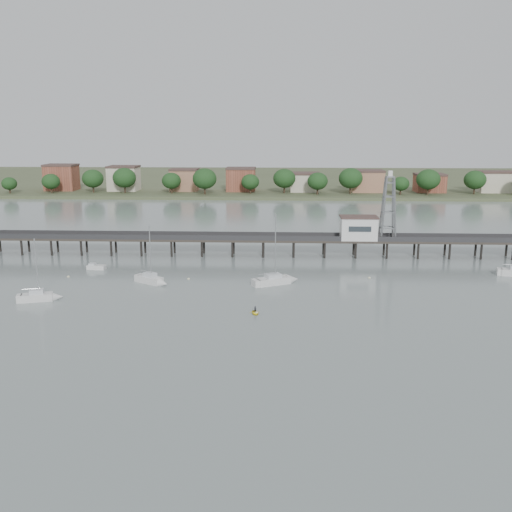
{
  "coord_description": "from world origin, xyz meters",
  "views": [
    {
      "loc": [
        7.21,
        -67.72,
        29.04
      ],
      "look_at": [
        2.58,
        42.0,
        4.0
      ],
      "focal_mm": 40.0,
      "sensor_mm": 36.0,
      "label": 1
    }
  ],
  "objects_px": {
    "pier": "(248,239)",
    "white_tender": "(96,267)",
    "sailboat_b": "(154,281)",
    "lattice_tower": "(388,208)",
    "sailboat_a": "(43,297)",
    "yellow_dinghy": "(255,314)",
    "sailboat_c": "(280,280)"
  },
  "relations": [
    {
      "from": "lattice_tower",
      "to": "sailboat_c",
      "type": "xyz_separation_m",
      "value": [
        -24.2,
        -23.67,
        -10.46
      ]
    },
    {
      "from": "sailboat_a",
      "to": "sailboat_c",
      "type": "distance_m",
      "value": 42.26
    },
    {
      "from": "pier",
      "to": "white_tender",
      "type": "bearing_deg",
      "value": -155.15
    },
    {
      "from": "pier",
      "to": "yellow_dinghy",
      "type": "relative_size",
      "value": 65.41
    },
    {
      "from": "sailboat_b",
      "to": "yellow_dinghy",
      "type": "relative_size",
      "value": 5.08
    },
    {
      "from": "sailboat_b",
      "to": "sailboat_c",
      "type": "bearing_deg",
      "value": 35.24
    },
    {
      "from": "sailboat_b",
      "to": "yellow_dinghy",
      "type": "height_order",
      "value": "sailboat_b"
    },
    {
      "from": "pier",
      "to": "sailboat_c",
      "type": "xyz_separation_m",
      "value": [
        7.3,
        -23.67,
        -3.16
      ]
    },
    {
      "from": "sailboat_c",
      "to": "sailboat_a",
      "type": "bearing_deg",
      "value": 170.2
    },
    {
      "from": "sailboat_a",
      "to": "yellow_dinghy",
      "type": "bearing_deg",
      "value": -25.54
    },
    {
      "from": "sailboat_c",
      "to": "white_tender",
      "type": "xyz_separation_m",
      "value": [
        -38.23,
        9.34,
        -0.19
      ]
    },
    {
      "from": "pier",
      "to": "sailboat_b",
      "type": "xyz_separation_m",
      "value": [
        -16.43,
        -24.98,
        -3.14
      ]
    },
    {
      "from": "yellow_dinghy",
      "to": "lattice_tower",
      "type": "bearing_deg",
      "value": 45.09
    },
    {
      "from": "lattice_tower",
      "to": "sailboat_a",
      "type": "xyz_separation_m",
      "value": [
        -64.56,
        -36.22,
        -10.45
      ]
    },
    {
      "from": "sailboat_a",
      "to": "white_tender",
      "type": "relative_size",
      "value": 2.94
    },
    {
      "from": "yellow_dinghy",
      "to": "white_tender",
      "type": "bearing_deg",
      "value": 130.54
    },
    {
      "from": "white_tender",
      "to": "pier",
      "type": "bearing_deg",
      "value": 29.37
    },
    {
      "from": "yellow_dinghy",
      "to": "sailboat_a",
      "type": "bearing_deg",
      "value": 160.55
    },
    {
      "from": "pier",
      "to": "yellow_dinghy",
      "type": "distance_m",
      "value": 41.99
    },
    {
      "from": "sailboat_a",
      "to": "white_tender",
      "type": "xyz_separation_m",
      "value": [
        2.12,
        21.89,
        -0.2
      ]
    },
    {
      "from": "sailboat_b",
      "to": "white_tender",
      "type": "bearing_deg",
      "value": 175.8
    },
    {
      "from": "lattice_tower",
      "to": "sailboat_a",
      "type": "relative_size",
      "value": 1.37
    },
    {
      "from": "sailboat_b",
      "to": "yellow_dinghy",
      "type": "distance_m",
      "value": 25.96
    },
    {
      "from": "white_tender",
      "to": "sailboat_b",
      "type": "bearing_deg",
      "value": -31.77
    },
    {
      "from": "lattice_tower",
      "to": "sailboat_c",
      "type": "height_order",
      "value": "lattice_tower"
    },
    {
      "from": "pier",
      "to": "white_tender",
      "type": "relative_size",
      "value": 38.88
    },
    {
      "from": "sailboat_c",
      "to": "yellow_dinghy",
      "type": "height_order",
      "value": "sailboat_c"
    },
    {
      "from": "lattice_tower",
      "to": "white_tender",
      "type": "xyz_separation_m",
      "value": [
        -62.43,
        -14.33,
        -10.65
      ]
    },
    {
      "from": "sailboat_a",
      "to": "white_tender",
      "type": "distance_m",
      "value": 22.0
    },
    {
      "from": "pier",
      "to": "sailboat_b",
      "type": "distance_m",
      "value": 30.06
    },
    {
      "from": "pier",
      "to": "sailboat_a",
      "type": "distance_m",
      "value": 49.14
    },
    {
      "from": "sailboat_a",
      "to": "sailboat_b",
      "type": "distance_m",
      "value": 20.07
    }
  ]
}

